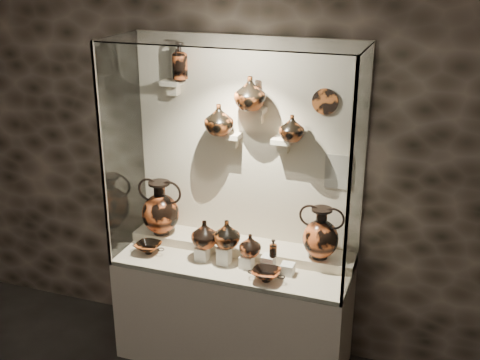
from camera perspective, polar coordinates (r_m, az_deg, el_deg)
name	(u,v)px	position (r m, az deg, el deg)	size (l,w,h in m)	color
wall_back	(248,147)	(4.36, 0.76, 3.14)	(5.00, 0.02, 3.20)	black
plinth	(233,312)	(4.61, -0.62, -12.40)	(1.70, 0.60, 0.80)	beige
front_tier	(233,263)	(4.40, -0.65, -7.87)	(1.68, 0.58, 0.03)	beige
rear_tier	(241,248)	(4.52, 0.12, -6.48)	(1.70, 0.25, 0.10)	beige
back_panel	(248,147)	(4.36, 0.73, 3.12)	(1.70, 0.03, 1.60)	beige
glass_front	(217,175)	(3.82, -2.21, 0.50)	(1.70, 0.01, 1.60)	white
glass_left	(123,148)	(4.43, -11.04, 3.00)	(0.01, 0.60, 1.60)	white
glass_right	(358,175)	(3.89, 11.11, 0.48)	(0.01, 0.60, 1.60)	white
glass_top	(232,41)	(3.89, -0.74, 13.01)	(1.70, 0.60, 0.01)	white
frame_post_left	(102,160)	(4.19, -12.94, 1.84)	(0.02, 0.02, 1.60)	gray
frame_post_right	(349,191)	(3.62, 10.30, -1.01)	(0.02, 0.02, 1.60)	gray
pedestal_a	(202,253)	(4.40, -3.59, -6.95)	(0.09, 0.09, 0.10)	silver
pedestal_b	(224,255)	(4.33, -1.50, -7.13)	(0.09, 0.09, 0.13)	silver
pedestal_c	(247,261)	(4.29, 0.64, -7.72)	(0.09, 0.09, 0.09)	silver
pedestal_d	(268,263)	(4.24, 2.71, -7.88)	(0.09, 0.09, 0.12)	silver
pedestal_e	(288,269)	(4.22, 4.54, -8.41)	(0.09, 0.09, 0.08)	silver
bracket_ul	(172,83)	(4.38, -6.47, 9.16)	(0.14, 0.12, 0.04)	beige
bracket_ca	(231,136)	(4.30, -0.85, 4.24)	(0.14, 0.12, 0.04)	beige
bracket_cb	(258,110)	(4.18, 1.73, 6.61)	(0.10, 0.12, 0.04)	beige
bracket_cc	(282,141)	(4.18, 4.05, 3.74)	(0.14, 0.12, 0.04)	beige
amphora_left	(160,208)	(4.59, -7.55, -2.61)	(0.34, 0.34, 0.43)	#B74E23
amphora_right	(321,233)	(4.24, 7.68, -4.99)	(0.31, 0.31, 0.38)	#B74E23
jug_a	(205,234)	(4.33, -3.36, -5.12)	(0.20, 0.20, 0.20)	#B74E23
jug_b	(227,234)	(4.26, -1.25, -5.11)	(0.19, 0.19, 0.20)	#A3481C
jug_c	(250,245)	(4.24, 0.98, -6.19)	(0.16, 0.16, 0.16)	#B74E23
lekythos_small	(273,247)	(4.16, 3.17, -6.40)	(0.06, 0.06, 0.15)	#A3481C
kylix_left	(149,247)	(4.53, -8.67, -6.31)	(0.24, 0.21, 0.10)	#A3481C
kylix_right	(266,274)	(4.13, 2.51, -8.91)	(0.25, 0.21, 0.10)	#B74E23
lekythos_tall	(180,60)	(4.31, -5.72, 11.26)	(0.12, 0.12, 0.30)	#B74E23
ovoid_vase_a	(219,119)	(4.24, -2.01, 5.77)	(0.21, 0.21, 0.22)	#A3481C
ovoid_vase_b	(250,93)	(4.11, 0.96, 8.25)	(0.22, 0.22, 0.23)	#A3481C
ovoid_vase_c	(292,128)	(4.10, 4.94, 4.94)	(0.17, 0.17, 0.18)	#A3481C
wall_plate	(325,102)	(4.09, 8.08, 7.38)	(0.18, 0.18, 0.02)	#BB5B24
info_placard	(338,172)	(4.22, 9.29, 0.77)	(0.19, 0.01, 0.25)	beige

